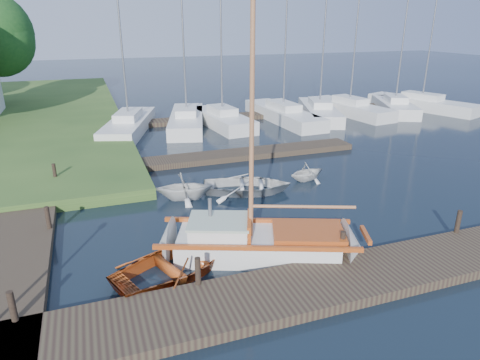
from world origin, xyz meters
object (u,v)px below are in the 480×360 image
object	(u,v)px
mooring_post_2	(342,244)
marina_boat_1	(187,119)
mooring_post_0	(12,306)
mooring_post_1	(198,271)
tender_c	(247,183)
marina_boat_6	(395,106)
marina_boat_2	(222,118)
mooring_post_3	(458,222)
dinghy	(177,260)
marina_boat_3	(283,113)
marina_boat_5	(350,107)
mooring_post_4	(48,218)
sailboat	(262,245)
marina_boat_4	(319,110)
marina_boat_7	(422,103)
tender_d	(307,170)
marina_boat_0	(129,124)
mooring_post_5	(55,172)
tender_b	(184,185)

from	to	relation	value
mooring_post_2	marina_boat_1	distance (m)	19.64
mooring_post_0	mooring_post_1	xyz separation A→B (m)	(4.50, 0.00, 0.00)
mooring_post_1	tender_c	size ratio (longest dim) A/B	0.21
mooring_post_0	marina_boat_6	distance (m)	32.08
mooring_post_2	marina_boat_2	size ratio (longest dim) A/B	0.07
mooring_post_1	mooring_post_3	size ratio (longest dim) A/B	1.00
mooring_post_2	mooring_post_3	world-z (taller)	same
dinghy	marina_boat_1	distance (m)	18.98
marina_boat_3	marina_boat_5	size ratio (longest dim) A/B	1.10
mooring_post_4	dinghy	world-z (taller)	mooring_post_4
sailboat	mooring_post_2	bearing A→B (deg)	-11.89
mooring_post_4	marina_boat_3	xyz separation A→B (m)	(15.53, 14.17, -0.12)
marina_boat_4	marina_boat_5	distance (m)	2.93
mooring_post_2	marina_boat_4	distance (m)	21.75
mooring_post_2	marina_boat_4	bearing A→B (deg)	62.15
marina_boat_7	marina_boat_1	bearing A→B (deg)	68.51
marina_boat_5	marina_boat_1	bearing A→B (deg)	81.39
dinghy	marina_boat_5	bearing A→B (deg)	-65.88
marina_boat_4	mooring_post_2	bearing A→B (deg)	171.87
marina_boat_1	marina_boat_7	xyz separation A→B (m)	(20.22, -0.47, 0.00)
mooring_post_4	tender_d	bearing A→B (deg)	10.34
marina_boat_5	dinghy	bearing A→B (deg)	127.55
marina_boat_0	marina_boat_6	xyz separation A→B (m)	(21.23, -0.66, -0.00)
mooring_post_0	mooring_post_3	bearing A→B (deg)	0.00
marina_boat_4	mooring_post_0	bearing A→B (deg)	154.83
tender_d	marina_boat_5	size ratio (longest dim) A/B	0.16
marina_boat_2	marina_boat_5	bearing A→B (deg)	-93.10
marina_boat_0	marina_boat_7	bearing A→B (deg)	-72.71
marina_boat_1	marina_boat_5	world-z (taller)	marina_boat_5
mooring_post_3	mooring_post_4	bearing A→B (deg)	158.96
mooring_post_3	marina_boat_2	bearing A→B (deg)	96.95
marina_boat_7	marina_boat_0	bearing A→B (deg)	69.05
marina_boat_3	marina_boat_4	xyz separation A→B (m)	(3.13, 0.07, -0.01)
marina_boat_3	mooring_post_3	bearing A→B (deg)	169.83
mooring_post_2	marina_boat_4	world-z (taller)	marina_boat_4
sailboat	mooring_post_5	bearing A→B (deg)	148.13
mooring_post_3	tender_b	bearing A→B (deg)	139.52
mooring_post_3	marina_boat_0	bearing A→B (deg)	114.22
mooring_post_3	marina_boat_7	bearing A→B (deg)	51.10
mooring_post_3	tender_d	bearing A→B (deg)	105.27
mooring_post_5	tender_c	world-z (taller)	mooring_post_5
mooring_post_1	marina_boat_0	xyz separation A→B (m)	(0.23, 19.50, -0.14)
mooring_post_1	marina_boat_2	distance (m)	20.15
mooring_post_5	marina_boat_3	bearing A→B (deg)	30.55
mooring_post_1	tender_d	size ratio (longest dim) A/B	0.43
mooring_post_4	marina_boat_7	size ratio (longest dim) A/B	0.07
marina_boat_3	marina_boat_5	distance (m)	6.06
marina_boat_7	tender_b	bearing A→B (deg)	97.96
mooring_post_0	marina_boat_6	size ratio (longest dim) A/B	0.09
marina_boat_1	marina_boat_4	xyz separation A→B (m)	(10.42, -0.40, 0.01)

